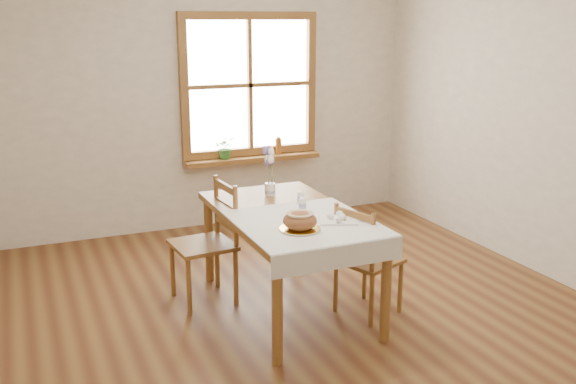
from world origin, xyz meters
The scene contains 18 objects.
ground centered at (0.00, 0.00, 0.00)m, with size 5.00×5.00×0.00m, color brown.
room_walls centered at (0.00, 0.00, 1.71)m, with size 4.60×5.10×2.65m.
window centered at (0.50, 2.47, 1.45)m, with size 1.46×0.08×1.46m.
window_sill centered at (0.50, 2.40, 0.69)m, with size 1.46×0.20×0.05m.
dining_table centered at (0.00, 0.30, 0.66)m, with size 0.90×1.60×0.75m.
table_linen centered at (0.00, 0.00, 0.76)m, with size 0.91×0.99×0.01m, color white.
chair_left centered at (-0.55, 0.67, 0.47)m, with size 0.43×0.46×0.93m, color brown, non-canonical shape.
chair_right centered at (0.51, -0.01, 0.42)m, with size 0.39×0.41×0.84m, color brown, non-canonical shape.
bread_plate centered at (-0.10, -0.14, 0.77)m, with size 0.26×0.26×0.01m, color white.
bread_loaf centered at (-0.10, -0.14, 0.84)m, with size 0.23×0.23×0.12m, color brown.
egg_napkin centered at (0.22, -0.06, 0.77)m, with size 0.26×0.22×0.01m, color white.
eggs centered at (0.22, -0.06, 0.79)m, with size 0.20×0.18×0.04m, color white, non-canonical shape.
salt_shaker centered at (0.09, 0.25, 0.81)m, with size 0.05×0.05×0.10m, color white.
pepper_shaker centered at (0.16, 0.43, 0.81)m, with size 0.05×0.05×0.10m, color white.
flower_vase centered at (0.04, 0.76, 0.80)m, with size 0.09×0.09×0.10m, color white.
lavender_bouquet centered at (0.04, 0.76, 0.99)m, with size 0.15×0.15×0.29m, color #7360AA, non-canonical shape.
potted_plant centered at (0.20, 2.40, 0.80)m, with size 0.21×0.23×0.18m, color #31702C.
amber_bottle centered at (0.79, 2.40, 0.81)m, with size 0.07×0.07×0.19m, color #96541B.
Camera 1 is at (-1.76, -3.80, 2.10)m, focal length 40.00 mm.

